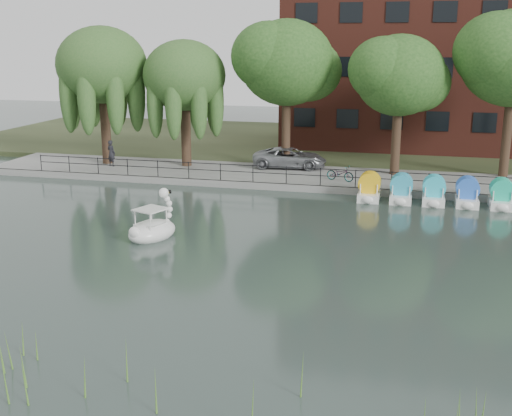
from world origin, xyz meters
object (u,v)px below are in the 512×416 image
at_px(minivan, 290,156).
at_px(pedestrian, 111,151).
at_px(bicycle, 340,172).
at_px(swan_boat, 153,227).

xyz_separation_m(minivan, pedestrian, (-11.53, -2.28, 0.23)).
bearing_deg(bicycle, minivan, 67.89).
relative_size(minivan, swan_boat, 1.89).
relative_size(bicycle, pedestrian, 0.87).
distance_m(minivan, bicycle, 4.86).
bearing_deg(bicycle, swan_boat, 169.12).
xyz_separation_m(minivan, swan_boat, (-3.17, -15.18, -0.70)).
distance_m(bicycle, swan_boat, 13.82).
bearing_deg(pedestrian, minivan, -148.31).
bearing_deg(minivan, bicycle, -135.51).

